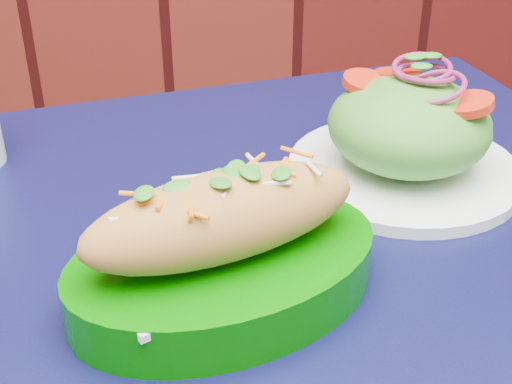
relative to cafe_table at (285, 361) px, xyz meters
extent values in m
cube|color=black|center=(0.00, 0.00, 0.07)|extent=(0.94, 0.94, 0.03)
cylinder|color=black|center=(0.26, 0.39, -0.30)|extent=(0.04, 0.04, 0.72)
cube|color=white|center=(-0.05, -0.02, 0.13)|extent=(0.21, 0.17, 0.01)
ellipsoid|color=#C0813D|center=(-0.05, -0.02, 0.16)|extent=(0.22, 0.14, 0.06)
cylinder|color=white|center=(0.14, 0.15, 0.09)|extent=(0.23, 0.23, 0.01)
ellipsoid|color=#4C992D|center=(0.14, 0.15, 0.14)|extent=(0.15, 0.15, 0.09)
cylinder|color=red|center=(0.18, 0.12, 0.18)|extent=(0.05, 0.05, 0.01)
cylinder|color=red|center=(0.10, 0.18, 0.18)|extent=(0.05, 0.05, 0.01)
cylinder|color=red|center=(0.14, 0.20, 0.18)|extent=(0.05, 0.05, 0.01)
torus|color=#821C52|center=(0.14, 0.15, 0.19)|extent=(0.06, 0.06, 0.01)
torus|color=#821C52|center=(0.14, 0.15, 0.19)|extent=(0.06, 0.06, 0.01)
torus|color=#821C52|center=(0.14, 0.15, 0.20)|extent=(0.06, 0.06, 0.01)
camera|label=1|loc=(-0.08, -0.44, 0.43)|focal=50.00mm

